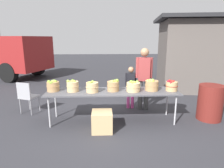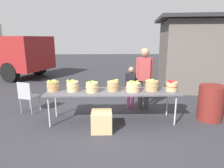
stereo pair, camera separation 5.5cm
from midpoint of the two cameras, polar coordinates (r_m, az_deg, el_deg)
name	(u,v)px [view 1 (the left image)]	position (r m, az deg, el deg)	size (l,w,h in m)	color
ground_plane	(113,120)	(4.82, -0.17, -10.72)	(40.00, 40.00, 0.00)	#2D2D33
market_table	(113,92)	(4.57, -0.18, -2.50)	(3.10, 0.76, 0.75)	#4C4C51
apple_basket_green_0	(53,86)	(4.76, -17.32, -0.55)	(0.30, 0.30, 0.27)	#A87F51
apple_basket_green_1	(73,86)	(4.61, -11.85, -0.54)	(0.29, 0.29, 0.29)	tan
apple_basket_green_2	(92,87)	(4.48, -6.21, -0.86)	(0.30, 0.30, 0.27)	tan
apple_basket_green_3	(113,86)	(4.55, 0.01, -0.52)	(0.29, 0.29, 0.29)	#A87F51
apple_basket_green_4	(133,86)	(4.54, 5.93, -0.72)	(0.33, 0.33, 0.27)	tan
apple_basket_green_5	(152,85)	(4.69, 11.30, -0.34)	(0.33, 0.33, 0.28)	#A87F51
apple_basket_red_0	(172,86)	(4.78, 16.85, -0.46)	(0.29, 0.29, 0.26)	tan
vendor_adult	(144,74)	(5.34, 9.11, 2.88)	(0.45, 0.28, 1.71)	#3F3F3F
child_customer	(131,84)	(5.45, 5.25, -0.05)	(0.32, 0.18, 1.20)	#CC3F8C
food_kiosk	(200,53)	(8.44, 24.45, 8.26)	(3.90, 3.40, 2.74)	#59514C
folding_chair	(27,95)	(5.58, -24.03, -2.98)	(0.51, 0.51, 0.86)	#99999E
trash_barrel	(210,102)	(5.32, 26.72, -4.87)	(0.59, 0.59, 0.87)	maroon
produce_crate	(102,121)	(4.25, -3.32, -10.95)	(0.44, 0.44, 0.44)	tan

